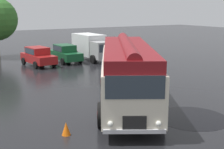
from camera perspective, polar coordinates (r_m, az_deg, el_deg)
ground_plane at (r=16.73m, az=2.39°, el=-5.68°), size 120.00×120.00×0.00m
vintage_bus at (r=16.32m, az=2.71°, el=0.74°), size 7.19×9.95×3.49m
car_near_left at (r=28.82m, az=-13.35°, el=3.28°), size 2.32×4.37×1.66m
car_mid_left at (r=30.18m, az=-8.53°, el=3.86°), size 2.07×4.25×1.66m
box_van at (r=31.35m, az=-3.68°, el=5.22°), size 2.35×5.78×2.50m
traffic_cone at (r=13.04m, az=-8.39°, el=-9.77°), size 0.36×0.36×0.55m
puddle_patch at (r=15.37m, az=14.42°, el=-7.67°), size 3.41×3.41×0.01m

